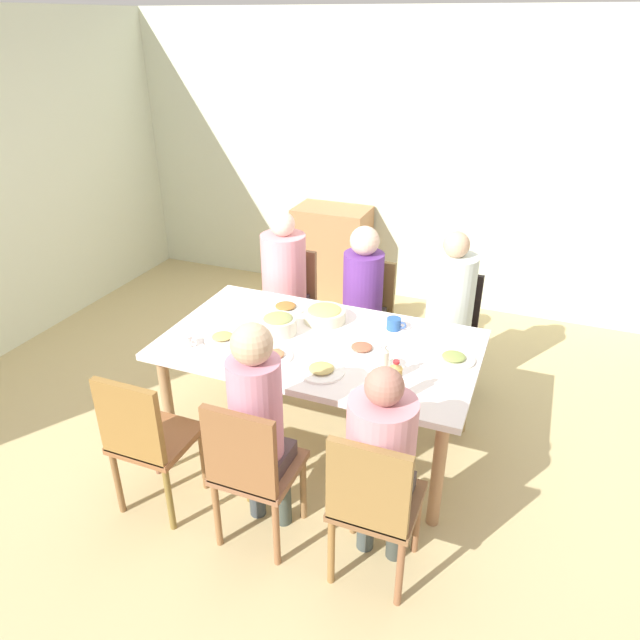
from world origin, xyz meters
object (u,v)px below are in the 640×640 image
bowl_1 (278,324)px  chair_4 (373,501)px  chair_0 (365,313)px  plate_3 (362,349)px  person_3 (450,302)px  plate_2 (275,356)px  cup_3 (247,343)px  bottle_0 (395,383)px  cup_1 (187,341)px  plate_5 (321,370)px  dining_table (320,352)px  bowl_0 (325,314)px  cup_0 (386,362)px  plate_1 (286,307)px  chair_2 (251,466)px  person_0 (362,291)px  plate_4 (223,338)px  person_4 (381,455)px  chair_3 (449,327)px  person_5 (283,275)px  cup_2 (394,324)px  plate_0 (454,358)px  person_2 (257,418)px  side_cabinet (332,253)px  bottle_1 (383,365)px  bottle_2 (237,350)px  chair_1 (146,437)px

bowl_1 → chair_4: bearing=-45.6°
chair_0 → plate_3: 1.00m
person_3 → plate_2: person_3 is taller
bowl_1 → cup_3: (-0.09, -0.25, -0.02)m
bowl_1 → bottle_0: bearing=-27.5°
cup_1 → bottle_0: 1.31m
person_3 → plate_5: person_3 is taller
cup_1 → cup_3: 0.37m
dining_table → plate_2: size_ratio=9.15×
bowl_0 → dining_table: bearing=-74.2°
plate_5 → cup_0: bearing=28.1°
plate_1 → chair_2: bearing=-73.0°
cup_3 → chair_0: bearing=72.1°
person_0 → plate_4: person_0 is taller
plate_1 → cup_3: (0.01, -0.56, 0.02)m
plate_5 → cup_1: (-0.86, -0.02, 0.02)m
person_4 → bowl_1: person_4 is taller
plate_4 → cup_1: cup_1 is taller
chair_3 → person_5: person_5 is taller
bowl_1 → cup_2: bearing=25.4°
plate_0 → bowl_1: size_ratio=1.07×
chair_0 → chair_2: (-0.00, -1.84, 0.00)m
person_2 → cup_2: person_2 is taller
bowl_0 → side_cabinet: size_ratio=0.30×
cup_3 → plate_5: bearing=-9.5°
bottle_1 → bottle_2: bearing=-169.9°
person_3 → bottle_1: (-0.15, -1.13, 0.10)m
bowl_1 → cup_1: bowl_1 is taller
chair_4 → bottle_2: bearing=153.1°
person_4 → plate_1: (-1.02, 1.16, 0.04)m
dining_table → bowl_0: size_ratio=6.94×
bowl_0 → bottle_1: bottle_1 is taller
plate_5 → bottle_2: 0.48m
chair_0 → person_2: (-0.00, -1.75, 0.24)m
person_3 → plate_1: (-1.02, -0.50, 0.00)m
chair_1 → bottle_1: 1.32m
cup_2 → bottle_2: bearing=-132.4°
person_0 → cup_0: size_ratio=9.85×
person_3 → cup_2: person_3 is taller
person_0 → plate_5: person_0 is taller
plate_4 → bottle_2: bottle_2 is taller
plate_0 → person_0: bearing=136.8°
bowl_1 → bottle_1: 0.83m
dining_table → plate_0: bearing=6.0°
plate_1 → person_0: bearing=52.6°
cup_1 → cup_3: same height
cup_2 → bottle_1: bearing=-80.2°
person_5 → bowl_1: size_ratio=5.46×
person_0 → person_2: person_2 is taller
dining_table → chair_2: size_ratio=2.11×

